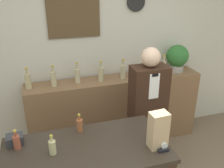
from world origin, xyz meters
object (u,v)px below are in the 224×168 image
Objects in this scene: shopkeeper at (147,114)px; paper_bag at (158,130)px; tape_dispenser at (163,148)px; potted_plant at (177,57)px.

shopkeeper is 0.89m from paper_bag.
tape_dispenser is at bearing -68.19° from paper_bag.
paper_bag is 3.50× the size of tape_dispenser.
potted_plant is 1.78m from paper_bag.
paper_bag is (-0.27, -0.78, 0.34)m from shopkeeper.
shopkeeper is 4.12× the size of potted_plant.
potted_plant is 4.29× the size of tape_dispenser.
shopkeeper is 5.06× the size of paper_bag.
tape_dispenser is (-0.25, -0.84, 0.20)m from shopkeeper.
shopkeeper is at bearing 70.60° from paper_bag.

